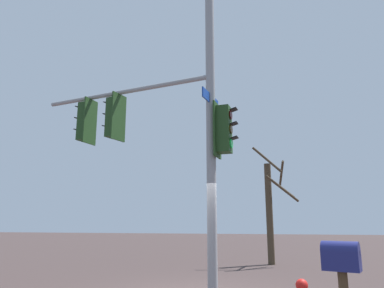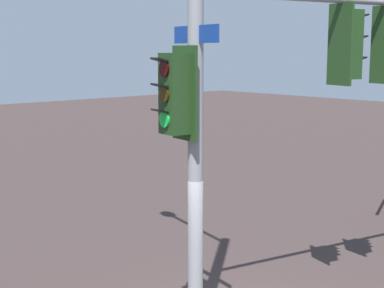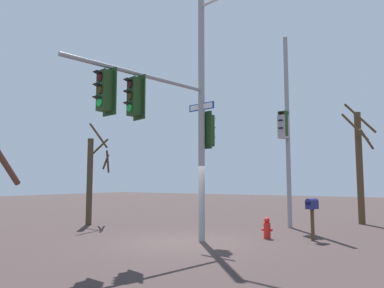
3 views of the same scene
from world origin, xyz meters
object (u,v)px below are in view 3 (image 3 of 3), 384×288
(bare_tree_across_street, at_px, (360,163))
(mailbox, at_px, (312,207))
(fire_hydrant, at_px, (267,229))
(bare_tree_corner, at_px, (92,177))

(bare_tree_across_street, bearing_deg, mailbox, -97.26)
(fire_hydrant, xyz_separation_m, bare_tree_across_street, (2.24, 6.42, 2.48))
(bare_tree_corner, bearing_deg, bare_tree_across_street, 32.70)
(bare_tree_across_street, xyz_separation_m, bare_tree_corner, (-10.58, -6.79, -0.63))
(fire_hydrant, distance_m, bare_tree_corner, 8.56)
(bare_tree_across_street, height_order, bare_tree_corner, bare_tree_across_street)
(fire_hydrant, relative_size, bare_tree_corner, 0.16)
(fire_hydrant, relative_size, mailbox, 0.52)
(mailbox, distance_m, bare_tree_corner, 9.90)
(mailbox, bearing_deg, bare_tree_across_street, -76.79)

